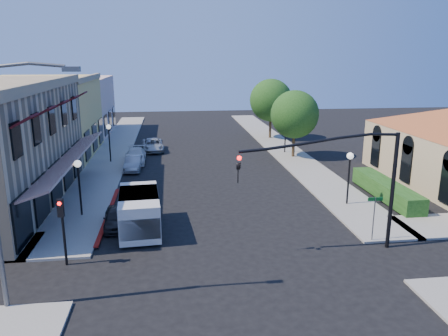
{
  "coord_description": "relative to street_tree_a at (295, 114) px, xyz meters",
  "views": [
    {
      "loc": [
        -2.92,
        -18.13,
        9.61
      ],
      "look_at": [
        0.41,
        8.79,
        2.6
      ],
      "focal_mm": 35.0,
      "sensor_mm": 36.0,
      "label": 1
    }
  ],
  "objects": [
    {
      "name": "hedge",
      "position": [
        2.9,
        -13.0,
        -4.19
      ],
      "size": [
        1.4,
        8.0,
        1.1
      ],
      "primitive_type": "cube",
      "color": "#194213",
      "rests_on": "ground"
    },
    {
      "name": "lamppost_left_far",
      "position": [
        -17.3,
        0.0,
        -1.46
      ],
      "size": [
        0.44,
        0.44,
        3.57
      ],
      "color": "black",
      "rests_on": "ground"
    },
    {
      "name": "parked_car_c",
      "position": [
        -15.0,
        -0.34,
        -3.55
      ],
      "size": [
        1.85,
        4.46,
        1.29
      ],
      "primitive_type": "imported",
      "rotation": [
        0.0,
        0.0,
        0.01
      ],
      "color": "silver",
      "rests_on": "ground"
    },
    {
      "name": "lamppost_right_far",
      "position": [
        -0.3,
        2.0,
        -1.46
      ],
      "size": [
        0.44,
        0.44,
        3.57
      ],
      "color": "black",
      "rests_on": "ground"
    },
    {
      "name": "lamppost_right_near",
      "position": [
        -0.3,
        -14.0,
        -1.46
      ],
      "size": [
        0.44,
        0.44,
        3.57
      ],
      "color": "black",
      "rests_on": "ground"
    },
    {
      "name": "street_tree_b",
      "position": [
        0.0,
        10.0,
        0.35
      ],
      "size": [
        4.94,
        4.94,
        7.02
      ],
      "color": "#362515",
      "rests_on": "ground"
    },
    {
      "name": "ground",
      "position": [
        -8.8,
        -22.0,
        -4.19
      ],
      "size": [
        120.0,
        120.0,
        0.0
      ],
      "primitive_type": "plane",
      "color": "black",
      "rests_on": "ground"
    },
    {
      "name": "curb_red_strip",
      "position": [
        -15.7,
        -14.0,
        -4.19
      ],
      "size": [
        0.25,
        10.0,
        0.06
      ],
      "primitive_type": "cube",
      "color": "maroon",
      "rests_on": "ground"
    },
    {
      "name": "street_tree_a",
      "position": [
        0.0,
        0.0,
        0.0
      ],
      "size": [
        4.56,
        4.56,
        6.48
      ],
      "color": "#362515",
      "rests_on": "ground"
    },
    {
      "name": "signal_mast_arm",
      "position": [
        -2.94,
        -20.5,
        -0.11
      ],
      "size": [
        8.01,
        0.39,
        6.0
      ],
      "color": "black",
      "rests_on": "ground"
    },
    {
      "name": "secondary_signal",
      "position": [
        -16.8,
        -20.59,
        -1.88
      ],
      "size": [
        0.28,
        0.42,
        3.32
      ],
      "color": "black",
      "rests_on": "ground"
    },
    {
      "name": "lamppost_left_near",
      "position": [
        -17.3,
        -14.0,
        -1.46
      ],
      "size": [
        0.44,
        0.44,
        3.57
      ],
      "color": "black",
      "rests_on": "ground"
    },
    {
      "name": "parked_car_a",
      "position": [
        -15.0,
        -16.0,
        -3.62
      ],
      "size": [
        1.63,
        3.46,
        1.14
      ],
      "primitive_type": "imported",
      "rotation": [
        0.0,
        0.0,
        0.08
      ],
      "color": "black",
      "rests_on": "ground"
    },
    {
      "name": "sidewalk_left",
      "position": [
        -17.55,
        5.0,
        -4.13
      ],
      "size": [
        3.5,
        50.0,
        0.12
      ],
      "primitive_type": "cube",
      "color": "gray",
      "rests_on": "ground"
    },
    {
      "name": "street_name_sign",
      "position": [
        -1.3,
        -19.8,
        -2.5
      ],
      "size": [
        0.8,
        0.06,
        2.5
      ],
      "color": "#595B5E",
      "rests_on": "ground"
    },
    {
      "name": "cobra_streetlight",
      "position": [
        -17.95,
        -24.0,
        1.07
      ],
      "size": [
        3.6,
        0.25,
        9.31
      ],
      "color": "#595B5E",
      "rests_on": "ground"
    },
    {
      "name": "parked_car_d",
      "position": [
        -13.6,
        4.71,
        -3.56
      ],
      "size": [
        2.46,
        4.7,
        1.26
      ],
      "primitive_type": "imported",
      "rotation": [
        0.0,
        0.0,
        0.08
      ],
      "color": "#9FA2A4",
      "rests_on": "ground"
    },
    {
      "name": "pink_stucco_building",
      "position": [
        -24.3,
        16.0,
        -0.69
      ],
      "size": [
        10.0,
        12.0,
        7.0
      ],
      "primitive_type": "cube",
      "color": "#C9A598",
      "rests_on": "ground"
    },
    {
      "name": "sidewalk_right",
      "position": [
        -0.05,
        5.0,
        -4.13
      ],
      "size": [
        3.5,
        50.0,
        0.12
      ],
      "primitive_type": "cube",
      "color": "gray",
      "rests_on": "ground"
    },
    {
      "name": "parked_car_b",
      "position": [
        -15.0,
        -3.0,
        -3.58
      ],
      "size": [
        1.42,
        3.77,
        1.23
      ],
      "primitive_type": "imported",
      "rotation": [
        0.0,
        0.0,
        -0.03
      ],
      "color": "#949699",
      "rests_on": "ground"
    },
    {
      "name": "yellow_stucco_building",
      "position": [
        -24.3,
        4.0,
        -0.39
      ],
      "size": [
        10.0,
        12.0,
        7.6
      ],
      "primitive_type": "cube",
      "color": "#EAC569",
      "rests_on": "ground"
    },
    {
      "name": "white_van",
      "position": [
        -13.59,
        -16.79,
        -2.93
      ],
      "size": [
        2.48,
        5.08,
        2.19
      ],
      "color": "beige",
      "rests_on": "ground"
    }
  ]
}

